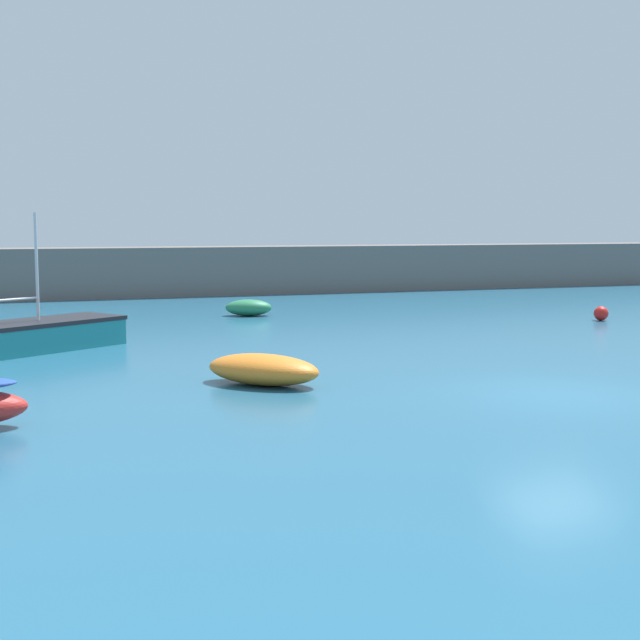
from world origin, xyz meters
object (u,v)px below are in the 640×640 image
rowboat_white_midwater (263,369)px  mooring_buoy_red (601,313)px  sailboat_short_mast (39,335)px  fishing_dinghy_green (249,308)px

rowboat_white_midwater → mooring_buoy_red: size_ratio=5.49×
mooring_buoy_red → sailboat_short_mast: bearing=-176.8°
fishing_dinghy_green → mooring_buoy_red: fishing_dinghy_green is taller
rowboat_white_midwater → mooring_buoy_red: 17.73m
fishing_dinghy_green → mooring_buoy_red: 13.37m
sailboat_short_mast → mooring_buoy_red: sailboat_short_mast is taller
rowboat_white_midwater → fishing_dinghy_green: bearing=123.5°
sailboat_short_mast → fishing_dinghy_green: bearing=8.4°
rowboat_white_midwater → fishing_dinghy_green: rowboat_white_midwater is taller
fishing_dinghy_green → sailboat_short_mast: 10.86m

